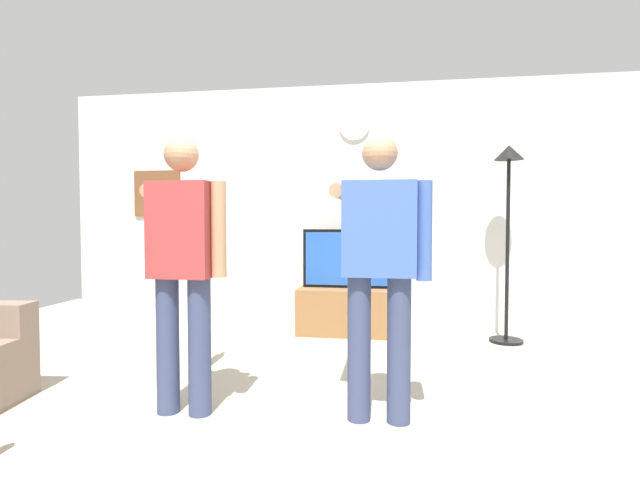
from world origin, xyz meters
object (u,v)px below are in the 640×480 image
object	(u,v)px
floor_lamp	(508,202)
person_standing_nearer_couch	(379,259)
tv_stand	(351,311)
person_standing_nearer_lamp	(184,259)
television	(352,259)
wall_clock	(354,125)
framed_picture	(158,194)

from	to	relation	value
floor_lamp	person_standing_nearer_couch	xyz separation A→B (m)	(-1.17, -2.05, -0.41)
tv_stand	floor_lamp	bearing A→B (deg)	-3.92
person_standing_nearer_lamp	person_standing_nearer_couch	xyz separation A→B (m)	(1.20, 0.08, 0.01)
floor_lamp	person_standing_nearer_lamp	distance (m)	3.21
person_standing_nearer_lamp	floor_lamp	bearing A→B (deg)	41.90
television	person_standing_nearer_lamp	size ratio (longest dim) A/B	0.61
person_standing_nearer_couch	television	bearing A→B (deg)	99.51
tv_stand	person_standing_nearer_lamp	world-z (taller)	person_standing_nearer_lamp
tv_stand	wall_clock	xyz separation A→B (m)	(0.00, 0.29, 2.01)
television	floor_lamp	size ratio (longest dim) A/B	0.54
tv_stand	floor_lamp	world-z (taller)	floor_lamp
wall_clock	person_standing_nearer_couch	world-z (taller)	wall_clock
wall_clock	person_standing_nearer_couch	size ratio (longest dim) A/B	0.20
person_standing_nearer_couch	tv_stand	bearing A→B (deg)	99.72
television	framed_picture	size ratio (longest dim) A/B	1.82
floor_lamp	person_standing_nearer_couch	size ratio (longest dim) A/B	1.14
person_standing_nearer_lamp	television	bearing A→B (deg)	70.02
television	tv_stand	bearing A→B (deg)	-90.00
tv_stand	framed_picture	world-z (taller)	framed_picture
framed_picture	person_standing_nearer_lamp	world-z (taller)	framed_picture
tv_stand	television	xyz separation A→B (m)	(0.00, 0.05, 0.55)
framed_picture	person_standing_nearer_lamp	bearing A→B (deg)	-59.22
floor_lamp	television	bearing A→B (deg)	174.36
wall_clock	framed_picture	xyz separation A→B (m)	(-2.34, 0.00, -0.73)
tv_stand	person_standing_nearer_couch	world-z (taller)	person_standing_nearer_couch
framed_picture	floor_lamp	world-z (taller)	floor_lamp
television	framed_picture	distance (m)	2.46
television	floor_lamp	distance (m)	1.66
framed_picture	person_standing_nearer_couch	bearing A→B (deg)	-42.21
floor_lamp	framed_picture	bearing A→B (deg)	174.10
television	wall_clock	bearing A→B (deg)	90.00
television	framed_picture	world-z (taller)	framed_picture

